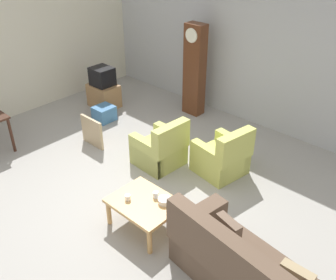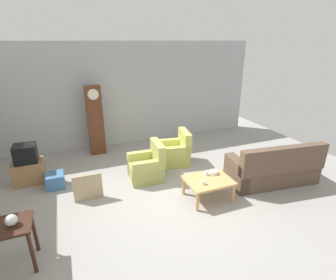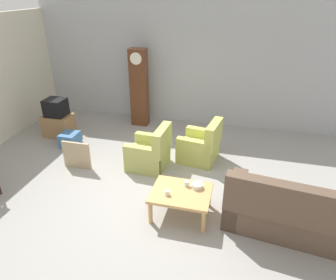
% 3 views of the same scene
% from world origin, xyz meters
% --- Properties ---
extents(ground_plane, '(10.40, 10.40, 0.00)m').
position_xyz_m(ground_plane, '(0.00, 0.00, 0.00)').
color(ground_plane, '#999691').
extents(garage_door_wall, '(8.40, 0.16, 3.20)m').
position_xyz_m(garage_door_wall, '(0.00, 3.60, 1.60)').
color(garage_door_wall, '#ADAFB5').
rests_on(garage_door_wall, ground_plane).
extents(couch_floral, '(2.19, 1.14, 1.04)m').
position_xyz_m(couch_floral, '(2.37, -0.35, 0.35)').
color(couch_floral, brown).
rests_on(couch_floral, ground_plane).
extents(armchair_olive_near, '(0.83, 0.80, 0.92)m').
position_xyz_m(armchair_olive_near, '(-0.34, 0.97, 0.31)').
color(armchair_olive_near, tan).
rests_on(armchair_olive_near, ground_plane).
extents(armchair_olive_far, '(0.90, 0.87, 0.92)m').
position_xyz_m(armchair_olive_far, '(0.64, 1.51, 0.31)').
color(armchair_olive_far, '#BEC45B').
rests_on(armchair_olive_far, ground_plane).
extents(coffee_table_wood, '(0.96, 0.76, 0.45)m').
position_xyz_m(coffee_table_wood, '(0.61, -0.35, 0.39)').
color(coffee_table_wood, tan).
rests_on(coffee_table_wood, ground_plane).
extents(grandfather_clock, '(0.44, 0.30, 2.04)m').
position_xyz_m(grandfather_clock, '(-1.25, 3.02, 1.02)').
color(grandfather_clock, '#562D19').
rests_on(grandfather_clock, ground_plane).
extents(tv_stand_cabinet, '(0.68, 0.52, 0.54)m').
position_xyz_m(tv_stand_cabinet, '(-3.02, 1.83, 0.27)').
color(tv_stand_cabinet, '#997047').
rests_on(tv_stand_cabinet, ground_plane).
extents(tv_crt, '(0.48, 0.44, 0.42)m').
position_xyz_m(tv_crt, '(-3.02, 1.83, 0.75)').
color(tv_crt, black).
rests_on(tv_crt, tv_stand_cabinet).
extents(framed_picture_leaning, '(0.60, 0.05, 0.59)m').
position_xyz_m(framed_picture_leaning, '(-1.79, 0.54, 0.29)').
color(framed_picture_leaning, tan).
rests_on(framed_picture_leaning, ground_plane).
extents(storage_box_blue, '(0.39, 0.42, 0.33)m').
position_xyz_m(storage_box_blue, '(-2.45, 1.37, 0.17)').
color(storage_box_blue, teal).
rests_on(storage_box_blue, ground_plane).
extents(cup_white_porcelain, '(0.08, 0.08, 0.08)m').
position_xyz_m(cup_white_porcelain, '(0.41, -0.48, 0.49)').
color(cup_white_porcelain, white).
rests_on(cup_white_porcelain, coffee_table_wood).
extents(cup_blue_rimmed, '(0.08, 0.08, 0.09)m').
position_xyz_m(cup_blue_rimmed, '(0.66, -0.17, 0.50)').
color(cup_blue_rimmed, silver).
rests_on(cup_blue_rimmed, coffee_table_wood).
extents(bowl_white_stacked, '(0.19, 0.19, 0.08)m').
position_xyz_m(bowl_white_stacked, '(0.84, -0.17, 0.49)').
color(bowl_white_stacked, white).
rests_on(bowl_white_stacked, coffee_table_wood).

